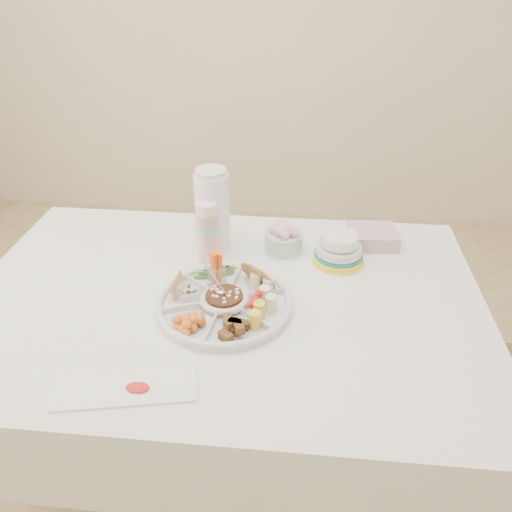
# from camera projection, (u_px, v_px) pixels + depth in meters

# --- Properties ---
(floor) EXTENTS (4.00, 4.00, 0.00)m
(floor) POSITION_uv_depth(u_px,v_px,m) (230.00, 458.00, 1.87)
(floor) COLOR tan
(floor) RESTS_ON ground
(wall_back) EXTENTS (4.00, 0.02, 2.70)m
(wall_back) POSITION_uv_depth(u_px,v_px,m) (274.00, 1.00, 2.83)
(wall_back) COLOR beige
(wall_back) RESTS_ON ground
(dining_table) EXTENTS (1.52, 1.02, 0.76)m
(dining_table) POSITION_uv_depth(u_px,v_px,m) (227.00, 387.00, 1.67)
(dining_table) COLOR white
(dining_table) RESTS_ON floor
(party_tray) EXTENTS (0.49, 0.49, 0.04)m
(party_tray) POSITION_uv_depth(u_px,v_px,m) (224.00, 301.00, 1.41)
(party_tray) COLOR white
(party_tray) RESTS_ON dining_table
(bean_dip) EXTENTS (0.14, 0.14, 0.04)m
(bean_dip) POSITION_uv_depth(u_px,v_px,m) (224.00, 299.00, 1.41)
(bean_dip) COLOR #381D0B
(bean_dip) RESTS_ON party_tray
(tortillas) EXTENTS (0.14, 0.14, 0.07)m
(tortillas) POSITION_uv_depth(u_px,v_px,m) (256.00, 276.00, 1.48)
(tortillas) COLOR #A47630
(tortillas) RESTS_ON party_tray
(carrot_cucumber) EXTENTS (0.15, 0.15, 0.11)m
(carrot_cucumber) POSITION_uv_depth(u_px,v_px,m) (214.00, 264.00, 1.49)
(carrot_cucumber) COLOR orange
(carrot_cucumber) RESTS_ON party_tray
(pita_raisins) EXTENTS (0.13, 0.13, 0.06)m
(pita_raisins) POSITION_uv_depth(u_px,v_px,m) (181.00, 288.00, 1.43)
(pita_raisins) COLOR tan
(pita_raisins) RESTS_ON party_tray
(cherries) EXTENTS (0.15, 0.15, 0.05)m
(cherries) POSITION_uv_depth(u_px,v_px,m) (188.00, 318.00, 1.32)
(cherries) COLOR orange
(cherries) RESTS_ON party_tray
(granola_chunks) EXTENTS (0.13, 0.13, 0.04)m
(granola_chunks) POSITION_uv_depth(u_px,v_px,m) (235.00, 326.00, 1.30)
(granola_chunks) COLOR brown
(granola_chunks) RESTS_ON party_tray
(banana_tomato) EXTENTS (0.14, 0.14, 0.09)m
(banana_tomato) POSITION_uv_depth(u_px,v_px,m) (269.00, 297.00, 1.36)
(banana_tomato) COLOR #E4DC86
(banana_tomato) RESTS_ON party_tray
(cup_stack) EXTENTS (0.08, 0.08, 0.21)m
(cup_stack) POSITION_uv_depth(u_px,v_px,m) (207.00, 231.00, 1.59)
(cup_stack) COLOR #CAF0C5
(cup_stack) RESTS_ON dining_table
(thermos) EXTENTS (0.12, 0.12, 0.29)m
(thermos) POSITION_uv_depth(u_px,v_px,m) (213.00, 210.00, 1.62)
(thermos) COLOR white
(thermos) RESTS_ON dining_table
(flower_bowl) EXTENTS (0.14, 0.14, 0.10)m
(flower_bowl) POSITION_uv_depth(u_px,v_px,m) (284.00, 238.00, 1.66)
(flower_bowl) COLOR silver
(flower_bowl) RESTS_ON dining_table
(napkin_stack) EXTENTS (0.17, 0.15, 0.05)m
(napkin_stack) POSITION_uv_depth(u_px,v_px,m) (373.00, 237.00, 1.71)
(napkin_stack) COLOR #C4A2A3
(napkin_stack) RESTS_ON dining_table
(plate_stack) EXTENTS (0.20, 0.20, 0.11)m
(plate_stack) POSITION_uv_depth(u_px,v_px,m) (339.00, 247.00, 1.60)
(plate_stack) COLOR #E1C54C
(plate_stack) RESTS_ON dining_table
(placemat) EXTENTS (0.34, 0.17, 0.01)m
(placemat) POSITION_uv_depth(u_px,v_px,m) (125.00, 388.00, 1.16)
(placemat) COLOR white
(placemat) RESTS_ON dining_table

